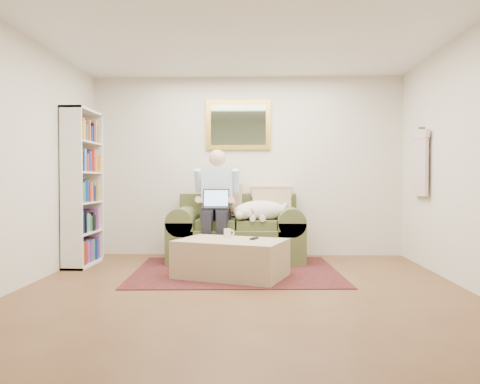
# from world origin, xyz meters

# --- Properties ---
(room_shell) EXTENTS (4.51, 5.00, 2.61)m
(room_shell) POSITION_xyz_m (0.00, 0.35, 1.30)
(room_shell) COLOR brown
(room_shell) RESTS_ON ground
(rug) EXTENTS (2.52, 2.06, 0.01)m
(rug) POSITION_xyz_m (-0.10, 1.25, 0.01)
(rug) COLOR black
(rug) RESTS_ON room_shell
(sofa) EXTENTS (1.80, 0.91, 1.08)m
(sofa) POSITION_xyz_m (-0.13, 2.01, 0.31)
(sofa) COLOR #556535
(sofa) RESTS_ON room_shell
(seated_man) EXTENTS (0.59, 0.85, 1.51)m
(seated_man) POSITION_xyz_m (-0.40, 1.85, 0.76)
(seated_man) COLOR #8CB2D8
(seated_man) RESTS_ON sofa
(laptop) EXTENTS (0.35, 0.28, 0.25)m
(laptop) POSITION_xyz_m (-0.40, 1.78, 0.79)
(laptop) COLOR black
(laptop) RESTS_ON seated_man
(sleeping_dog) EXTENTS (0.74, 0.47, 0.28)m
(sleeping_dog) POSITION_xyz_m (0.20, 1.92, 0.69)
(sleeping_dog) COLOR white
(sleeping_dog) RESTS_ON sofa
(ottoman) EXTENTS (1.35, 1.09, 0.43)m
(ottoman) POSITION_xyz_m (-0.14, 0.90, 0.21)
(ottoman) COLOR tan
(ottoman) RESTS_ON room_shell
(coffee_mug) EXTENTS (0.08, 0.08, 0.10)m
(coffee_mug) POSITION_xyz_m (-0.20, 1.13, 0.48)
(coffee_mug) COLOR white
(coffee_mug) RESTS_ON ottoman
(tv_remote) EXTENTS (0.10, 0.16, 0.02)m
(tv_remote) POSITION_xyz_m (0.12, 0.95, 0.44)
(tv_remote) COLOR black
(tv_remote) RESTS_ON ottoman
(bookshelf) EXTENTS (0.28, 0.80, 2.00)m
(bookshelf) POSITION_xyz_m (-2.10, 1.60, 1.00)
(bookshelf) COLOR white
(bookshelf) RESTS_ON room_shell
(wall_mirror) EXTENTS (0.94, 0.04, 0.72)m
(wall_mirror) POSITION_xyz_m (-0.13, 2.47, 1.90)
(wall_mirror) COLOR gold
(wall_mirror) RESTS_ON room_shell
(hanging_shirt) EXTENTS (0.06, 0.52, 0.90)m
(hanging_shirt) POSITION_xyz_m (2.19, 1.60, 1.35)
(hanging_shirt) COLOR beige
(hanging_shirt) RESTS_ON room_shell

